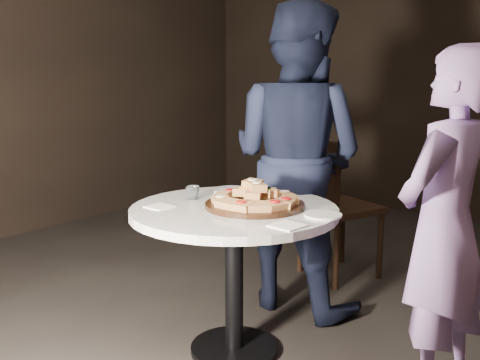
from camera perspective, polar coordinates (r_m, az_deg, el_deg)
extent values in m
plane|color=black|center=(2.99, 1.12, -17.64)|extent=(7.00, 7.00, 0.00)
cylinder|color=black|center=(2.97, -0.62, -17.49)|extent=(0.61, 0.61, 0.03)
cylinder|color=black|center=(2.82, -0.63, -10.69)|extent=(0.12, 0.12, 0.72)
cylinder|color=silver|center=(2.70, -0.65, -3.30)|extent=(1.38, 1.38, 0.04)
cylinder|color=black|center=(2.69, 1.58, -2.66)|extent=(0.54, 0.54, 0.02)
cube|color=#AD7643|center=(2.61, 4.93, -2.45)|extent=(0.11, 0.12, 0.05)
cylinder|color=red|center=(2.60, 4.93, -1.97)|extent=(0.06, 0.06, 0.01)
cube|color=#AD7643|center=(2.69, 5.28, -2.06)|extent=(0.13, 0.13, 0.05)
cube|color=#AD7643|center=(2.76, 4.78, -1.69)|extent=(0.13, 0.12, 0.05)
cylinder|color=beige|center=(2.76, 4.79, -1.24)|extent=(0.07, 0.07, 0.01)
cube|color=#AD7643|center=(2.82, 3.62, -1.42)|extent=(0.12, 0.10, 0.05)
cube|color=#AD7643|center=(2.85, 2.05, -1.28)|extent=(0.13, 0.12, 0.05)
cylinder|color=red|center=(2.85, 2.06, -0.84)|extent=(0.06, 0.06, 0.01)
cube|color=#AD7643|center=(2.84, 0.39, -1.31)|extent=(0.12, 0.13, 0.05)
cube|color=#AD7643|center=(2.80, -1.03, -1.50)|extent=(0.11, 0.12, 0.05)
cylinder|color=red|center=(2.80, -1.04, -1.05)|extent=(0.06, 0.06, 0.01)
cube|color=#AD7643|center=(2.73, -1.93, -1.81)|extent=(0.12, 0.13, 0.05)
cube|color=#AD7643|center=(2.65, -2.07, -2.20)|extent=(0.13, 0.13, 0.05)
cylinder|color=beige|center=(2.65, -2.07, -1.73)|extent=(0.07, 0.07, 0.01)
cube|color=#AD7643|center=(2.58, -1.34, -2.57)|extent=(0.11, 0.09, 0.05)
cube|color=#AD7643|center=(2.53, 0.14, -2.83)|extent=(0.11, 0.09, 0.05)
cylinder|color=red|center=(2.52, 0.14, -2.34)|extent=(0.05, 0.05, 0.01)
cube|color=#AD7643|center=(2.52, 2.00, -2.90)|extent=(0.13, 0.13, 0.05)
cube|color=#AD7643|center=(2.55, 3.75, -2.76)|extent=(0.11, 0.13, 0.05)
cylinder|color=red|center=(2.54, 3.76, -2.27)|extent=(0.06, 0.06, 0.01)
cube|color=#AD7643|center=(2.67, 2.78, -1.37)|extent=(0.13, 0.13, 0.04)
cylinder|color=#2D6B1E|center=(2.67, 2.78, -0.90)|extent=(0.07, 0.07, 0.01)
cube|color=#AD7643|center=(2.73, 1.70, -1.10)|extent=(0.13, 0.13, 0.04)
cylinder|color=beige|center=(2.73, 1.70, -0.64)|extent=(0.07, 0.07, 0.01)
cube|color=#AD7643|center=(2.68, 0.40, -1.31)|extent=(0.13, 0.13, 0.05)
cylinder|color=orange|center=(2.68, 0.40, -0.84)|extent=(0.07, 0.07, 0.01)
cube|color=#AD7643|center=(2.62, 1.47, -1.59)|extent=(0.12, 0.13, 0.04)
cylinder|color=red|center=(2.62, 1.47, -1.11)|extent=(0.07, 0.07, 0.01)
cube|color=#AD7643|center=(2.67, 2.78, -1.37)|extent=(0.11, 0.08, 0.04)
cylinder|color=#2D6B1E|center=(2.67, 2.78, -0.90)|extent=(0.05, 0.05, 0.01)
cube|color=#AD7643|center=(2.71, 1.36, -0.43)|extent=(0.10, 0.12, 0.04)
cylinder|color=beige|center=(2.70, 1.36, 0.04)|extent=(0.06, 0.06, 0.01)
cube|color=#AD7643|center=(2.64, 1.79, -0.73)|extent=(0.13, 0.13, 0.04)
cylinder|color=beige|center=(2.63, 1.79, -0.26)|extent=(0.07, 0.07, 0.01)
cylinder|color=white|center=(3.06, -0.93, -1.10)|extent=(0.28, 0.28, 0.01)
cylinder|color=white|center=(2.55, 8.84, -3.70)|extent=(0.20, 0.20, 0.01)
imported|color=silver|center=(2.86, -5.05, -1.37)|extent=(0.10, 0.10, 0.07)
cube|color=white|center=(2.72, -8.59, -2.81)|extent=(0.12, 0.12, 0.01)
cube|color=white|center=(2.35, 5.07, -4.86)|extent=(0.15, 0.15, 0.01)
cube|color=black|center=(3.93, 10.69, -2.90)|extent=(0.62, 0.62, 0.05)
cube|color=black|center=(3.73, 8.06, 0.45)|extent=(0.46, 0.22, 0.51)
cylinder|color=black|center=(3.99, 14.72, -6.66)|extent=(0.05, 0.05, 0.51)
cylinder|color=black|center=(4.27, 10.86, -5.34)|extent=(0.05, 0.05, 0.51)
cylinder|color=black|center=(3.72, 10.23, -7.73)|extent=(0.05, 0.05, 0.51)
cylinder|color=black|center=(4.02, 6.45, -6.21)|extent=(0.05, 0.05, 0.51)
imported|color=black|center=(3.31, 6.01, 2.27)|extent=(0.91, 0.71, 1.88)
imported|color=#866CAD|center=(2.51, 20.95, -4.71)|extent=(0.47, 0.63, 1.57)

